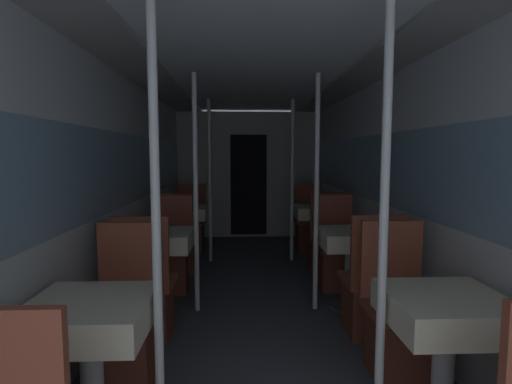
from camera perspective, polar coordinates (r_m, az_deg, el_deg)
name	(u,v)px	position (r m, az deg, el deg)	size (l,w,h in m)	color
wall_left	(124,189)	(4.04, -18.37, 0.36)	(0.05, 8.27, 2.21)	silver
wall_right	(384,188)	(4.13, 17.84, 0.49)	(0.05, 8.27, 2.21)	silver
ceiling_panel	(256,72)	(3.95, -0.05, 16.78)	(2.55, 8.27, 0.07)	silver
bulkhead_far	(249,175)	(7.08, -1.07, 2.42)	(2.49, 0.09, 2.21)	#A8A8A3
dining_table_left_0	(90,326)	(2.24, -22.62, -17.22)	(0.59, 0.59, 0.76)	#4C4C51
chair_left_far_0	(126,335)	(2.87, -18.14, -18.82)	(0.43, 0.43, 1.02)	brown
support_pole_left_0	(156,231)	(2.01, -14.06, -5.39)	(0.05, 0.05, 2.21)	silver
dining_table_left_1	(160,245)	(3.85, -13.53, -7.41)	(0.59, 0.59, 0.76)	#4C4C51
chair_left_near_1	(147,302)	(3.40, -15.37, -14.85)	(0.43, 0.43, 1.02)	brown
chair_left_far_1	(171,262)	(4.48, -11.98, -9.76)	(0.43, 0.43, 1.02)	brown
support_pole_left_1	(196,194)	(3.72, -8.61, -0.34)	(0.05, 0.05, 2.21)	silver
dining_table_left_2	(186,216)	(5.55, -10.03, -3.41)	(0.59, 0.59, 0.76)	#4C4C51
chair_left_near_2	(180,249)	(5.04, -10.86, -8.02)	(0.43, 0.43, 1.02)	brown
chair_left_far_2	(191,231)	(6.17, -9.26, -5.52)	(0.43, 0.43, 1.02)	brown
support_pole_left_2	(210,181)	(5.46, -6.61, 1.52)	(0.05, 0.05, 2.21)	silver
dining_table_right_0	(445,320)	(2.36, 25.42, -16.15)	(0.59, 0.59, 0.76)	#4C4C51
chair_right_far_0	(398,330)	(2.97, 19.67, -18.06)	(0.43, 0.43, 1.02)	brown
support_pole_right_0	(384,229)	(2.10, 17.76, -5.05)	(0.05, 0.05, 2.21)	silver
dining_table_right_1	(351,244)	(3.92, 13.41, -7.17)	(0.59, 0.59, 0.76)	#4C4C51
chair_right_near_1	(370,298)	(3.48, 15.96, -14.39)	(0.43, 0.43, 1.02)	brown
chair_right_far_1	(336,260)	(4.54, 11.31, -9.54)	(0.43, 0.43, 1.02)	brown
support_pole_right_1	(317,194)	(3.77, 8.64, -0.27)	(0.05, 0.05, 2.21)	silver
dining_table_right_2	(316,215)	(5.60, 8.57, -3.31)	(0.59, 0.59, 0.76)	#4C4C51
chair_right_near_2	(324,248)	(5.10, 9.75, -7.86)	(0.43, 0.43, 1.02)	brown
chair_right_far_2	(309,230)	(6.21, 7.51, -5.41)	(0.43, 0.43, 1.02)	brown
support_pole_right_2	(292,181)	(5.49, 5.18, 1.56)	(0.05, 0.05, 2.21)	silver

